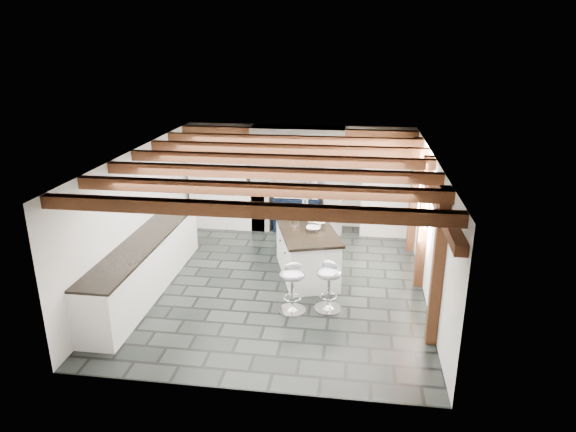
# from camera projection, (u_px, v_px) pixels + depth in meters

# --- Properties ---
(ground) EXTENTS (6.00, 6.00, 0.00)m
(ground) POSITION_uv_depth(u_px,v_px,m) (279.00, 281.00, 9.11)
(ground) COLOR black
(ground) RESTS_ON ground
(room_shell) EXTENTS (6.00, 6.03, 6.00)m
(room_shell) POSITION_uv_depth(u_px,v_px,m) (260.00, 199.00, 10.16)
(room_shell) COLOR silver
(room_shell) RESTS_ON ground
(range_cooker) EXTENTS (1.00, 0.63, 0.99)m
(range_cooker) POSITION_uv_depth(u_px,v_px,m) (297.00, 209.00, 11.46)
(range_cooker) COLOR black
(range_cooker) RESTS_ON ground
(kitchen_island) EXTENTS (1.42, 1.99, 1.19)m
(kitchen_island) POSITION_uv_depth(u_px,v_px,m) (307.00, 251.00, 9.26)
(kitchen_island) COLOR white
(kitchen_island) RESTS_ON ground
(bar_stool_near) EXTENTS (0.53, 0.53, 0.82)m
(bar_stool_near) POSITION_uv_depth(u_px,v_px,m) (329.00, 281.00, 8.02)
(bar_stool_near) COLOR silver
(bar_stool_near) RESTS_ON ground
(bar_stool_far) EXTENTS (0.52, 0.52, 0.81)m
(bar_stool_far) POSITION_uv_depth(u_px,v_px,m) (292.00, 282.00, 7.97)
(bar_stool_far) COLOR silver
(bar_stool_far) RESTS_ON ground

